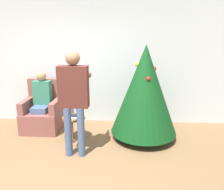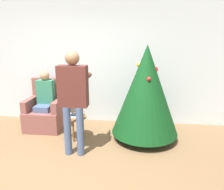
# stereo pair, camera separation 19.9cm
# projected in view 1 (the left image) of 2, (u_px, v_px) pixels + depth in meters

# --- Properties ---
(ground_plane) EXTENTS (14.00, 14.00, 0.00)m
(ground_plane) POSITION_uv_depth(u_px,v_px,m) (59.00, 178.00, 3.09)
(ground_plane) COLOR brown
(wall_back) EXTENTS (8.00, 0.06, 2.70)m
(wall_back) POSITION_uv_depth(u_px,v_px,m) (84.00, 64.00, 4.89)
(wall_back) COLOR silver
(wall_back) RESTS_ON ground_plane
(christmas_tree) EXTENTS (1.26, 1.26, 1.81)m
(christmas_tree) POSITION_uv_depth(u_px,v_px,m) (145.00, 90.00, 4.08)
(christmas_tree) COLOR brown
(christmas_tree) RESTS_ON ground_plane
(armchair) EXTENTS (0.75, 0.76, 1.05)m
(armchair) POSITION_uv_depth(u_px,v_px,m) (44.00, 113.00, 4.68)
(armchair) COLOR brown
(armchair) RESTS_ON ground_plane
(person_seated) EXTENTS (0.36, 0.46, 1.24)m
(person_seated) POSITION_uv_depth(u_px,v_px,m) (42.00, 99.00, 4.56)
(person_seated) COLOR #475B84
(person_seated) RESTS_ON ground_plane
(person_standing) EXTENTS (0.48, 0.57, 1.73)m
(person_standing) POSITION_uv_depth(u_px,v_px,m) (74.00, 94.00, 3.47)
(person_standing) COLOR #475B84
(person_standing) RESTS_ON ground_plane
(side_stool) EXTENTS (0.44, 0.44, 0.46)m
(side_stool) POSITION_uv_depth(u_px,v_px,m) (74.00, 120.00, 4.16)
(side_stool) COLOR brown
(side_stool) RESTS_ON ground_plane
(laptop) EXTENTS (0.29, 0.24, 0.02)m
(laptop) POSITION_uv_depth(u_px,v_px,m) (74.00, 116.00, 4.14)
(laptop) COLOR silver
(laptop) RESTS_ON side_stool
(book) EXTENTS (0.16, 0.12, 0.02)m
(book) POSITION_uv_depth(u_px,v_px,m) (74.00, 115.00, 4.14)
(book) COLOR black
(book) RESTS_ON laptop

